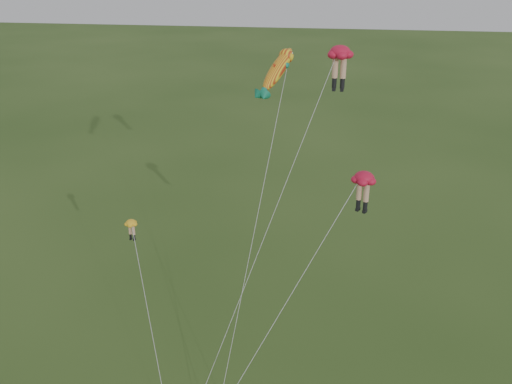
# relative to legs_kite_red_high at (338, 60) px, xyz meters

# --- Properties ---
(legs_kite_red_high) EXTENTS (8.09, 9.24, 19.48)m
(legs_kite_red_high) POSITION_rel_legs_kite_red_high_xyz_m (0.00, 0.00, 0.00)
(legs_kite_red_high) COLOR red
(legs_kite_red_high) RESTS_ON ground
(legs_kite_red_mid) EXTENTS (8.88, 7.40, 13.80)m
(legs_kite_red_mid) POSITION_rel_legs_kite_red_high_xyz_m (1.52, -5.28, -5.60)
(legs_kite_red_mid) COLOR red
(legs_kite_red_mid) RESTS_ON ground
(legs_kite_yellow) EXTENTS (4.65, 8.42, 8.85)m
(legs_kite_yellow) POSITION_rel_legs_kite_red_high_xyz_m (-12.18, -3.37, -10.67)
(legs_kite_yellow) COLOR yellow
(legs_kite_yellow) RESTS_ON ground
(fish_kite) EXTENTS (3.74, 8.37, 19.65)m
(fish_kite) POSITION_rel_legs_kite_red_high_xyz_m (-3.38, -1.66, -0.39)
(fish_kite) COLOR yellow
(fish_kite) RESTS_ON ground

